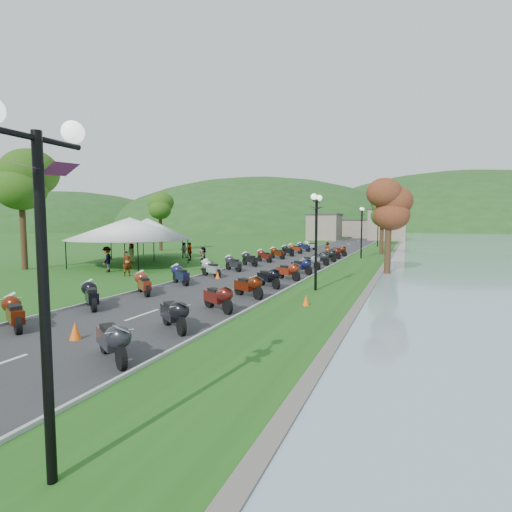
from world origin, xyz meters
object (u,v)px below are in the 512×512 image
(streetlamp_near, at_px, (44,306))
(vendor_tent_main, at_px, (130,242))
(pedestrian_b, at_px, (184,258))
(pedestrian_a, at_px, (127,276))
(pedestrian_c, at_px, (107,272))

(streetlamp_near, relative_size, vendor_tent_main, 0.74)
(pedestrian_b, bearing_deg, streetlamp_near, 105.62)
(pedestrian_b, bearing_deg, vendor_tent_main, 76.09)
(streetlamp_near, distance_m, pedestrian_a, 22.23)
(vendor_tent_main, bearing_deg, streetlamp_near, -53.29)
(vendor_tent_main, height_order, pedestrian_c, vendor_tent_main)
(streetlamp_near, distance_m, vendor_tent_main, 28.41)
(pedestrian_a, distance_m, pedestrian_c, 2.98)
(pedestrian_a, relative_size, pedestrian_c, 0.90)
(pedestrian_a, distance_m, pedestrian_b, 13.61)
(streetlamp_near, relative_size, pedestrian_c, 2.67)
(streetlamp_near, bearing_deg, vendor_tent_main, 126.71)
(streetlamp_near, height_order, pedestrian_a, streetlamp_near)
(pedestrian_b, height_order, pedestrian_c, pedestrian_c)
(pedestrian_a, bearing_deg, vendor_tent_main, 66.93)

